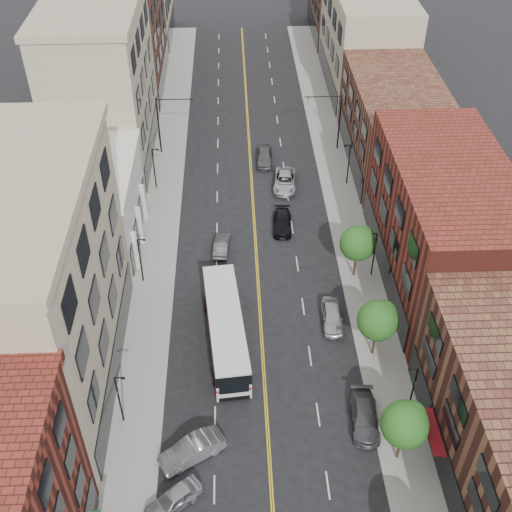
{
  "coord_description": "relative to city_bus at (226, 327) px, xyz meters",
  "views": [
    {
      "loc": [
        -2.05,
        -22.04,
        41.33
      ],
      "look_at": [
        -0.28,
        21.41,
        5.0
      ],
      "focal_mm": 45.0,
      "sensor_mm": 36.0,
      "label": 1
    }
  ],
  "objects": [
    {
      "name": "bldg_l_far_a",
      "position": [
        -13.91,
        32.17,
        7.07
      ],
      "size": [
        10.0,
        20.0,
        18.0
      ],
      "primitive_type": "cube",
      "color": "gray",
      "rests_on": "ground"
    },
    {
      "name": "lamp_r_1",
      "position": [
        14.04,
        -7.83,
        1.04
      ],
      "size": [
        0.81,
        0.55,
        5.05
      ],
      "color": "black",
      "rests_on": "sidewalk_right"
    },
    {
      "name": "bldg_r_mid",
      "position": [
        20.09,
        8.17,
        4.07
      ],
      "size": [
        10.0,
        22.0,
        12.0
      ],
      "primitive_type": "cube",
      "color": "#5B2218",
      "rests_on": "ground"
    },
    {
      "name": "car_parked_far",
      "position": [
        9.44,
        2.03,
        -1.15
      ],
      "size": [
        2.01,
        4.64,
        1.56
      ],
      "primitive_type": "imported",
      "rotation": [
        0.0,
        0.0,
        -0.04
      ],
      "color": "#A4A6AC",
      "rests_on": "ground"
    },
    {
      "name": "lamp_l_2",
      "position": [
        -7.86,
        8.17,
        1.04
      ],
      "size": [
        0.81,
        0.55,
        5.05
      ],
      "color": "black",
      "rests_on": "sidewalk_left"
    },
    {
      "name": "lamp_r_2",
      "position": [
        14.04,
        8.17,
        1.04
      ],
      "size": [
        0.81,
        0.55,
        5.05
      ],
      "color": "black",
      "rests_on": "sidewalk_right"
    },
    {
      "name": "sidewalk_left",
      "position": [
        -6.91,
        19.17,
        -1.85
      ],
      "size": [
        4.0,
        110.0,
        0.15
      ],
      "primitive_type": "cube",
      "color": "gray",
      "rests_on": "ground"
    },
    {
      "name": "car_lane_b",
      "position": [
        6.89,
        23.97,
        -1.16
      ],
      "size": [
        3.15,
        5.76,
        1.53
      ],
      "primitive_type": "imported",
      "rotation": [
        0.0,
        0.0,
        -0.11
      ],
      "color": "#B2B4BA",
      "rests_on": "ground"
    },
    {
      "name": "bldg_l_white",
      "position": [
        -13.91,
        15.17,
        2.07
      ],
      "size": [
        10.0,
        14.0,
        8.0
      ],
      "primitive_type": "cube",
      "color": "silver",
      "rests_on": "ground"
    },
    {
      "name": "lamp_l_1",
      "position": [
        -7.86,
        -7.83,
        1.04
      ],
      "size": [
        0.81,
        0.55,
        5.05
      ],
      "color": "black",
      "rests_on": "sidewalk_left"
    },
    {
      "name": "car_lane_c",
      "position": [
        4.79,
        29.37,
        -1.11
      ],
      "size": [
        2.13,
        4.85,
        1.62
      ],
      "primitive_type": "imported",
      "rotation": [
        0.0,
        0.0,
        -0.04
      ],
      "color": "#4A4A4F",
      "rests_on": "ground"
    },
    {
      "name": "sidewalk_right",
      "position": [
        13.09,
        19.17,
        -1.85
      ],
      "size": [
        4.0,
        110.0,
        0.15
      ],
      "primitive_type": "cube",
      "color": "gray",
      "rests_on": "ground"
    },
    {
      "name": "car_lane_behind",
      "position": [
        -0.38,
        12.64,
        -1.25
      ],
      "size": [
        1.84,
        4.22,
        1.35
      ],
      "primitive_type": "imported",
      "rotation": [
        0.0,
        0.0,
        3.04
      ],
      "color": "#414245",
      "rests_on": "ground"
    },
    {
      "name": "car_parked_mid",
      "position": [
        10.49,
        -8.68,
        -1.2
      ],
      "size": [
        2.34,
        5.15,
        1.46
      ],
      "primitive_type": "imported",
      "rotation": [
        0.0,
        0.0,
        -0.06
      ],
      "color": "#48484C",
      "rests_on": "ground"
    },
    {
      "name": "city_bus",
      "position": [
        0.0,
        0.0,
        0.0
      ],
      "size": [
        4.07,
        13.09,
        3.31
      ],
      "rotation": [
        0.0,
        0.0,
        0.1
      ],
      "color": "silver",
      "rests_on": "ground"
    },
    {
      "name": "tree_r_1",
      "position": [
        12.48,
        -11.75,
        2.2
      ],
      "size": [
        3.4,
        3.4,
        5.59
      ],
      "color": "black",
      "rests_on": "sidewalk_right"
    },
    {
      "name": "car_angle_a",
      "position": [
        -3.65,
        -14.86,
        -1.21
      ],
      "size": [
        4.35,
        3.91,
        1.43
      ],
      "primitive_type": "imported",
      "rotation": [
        0.0,
        0.0,
        -0.91
      ],
      "color": "#A8ACB0",
      "rests_on": "ground"
    },
    {
      "name": "bldg_r_far_c",
      "position": [
        20.09,
        70.17,
        3.57
      ],
      "size": [
        10.0,
        18.0,
        11.0
      ],
      "primitive_type": "cube",
      "color": "#532A21",
      "rests_on": "ground"
    },
    {
      "name": "lamp_l_3",
      "position": [
        -7.86,
        24.17,
        1.04
      ],
      "size": [
        0.81,
        0.55,
        5.05
      ],
      "color": "black",
      "rests_on": "sidewalk_left"
    },
    {
      "name": "tree_r_2",
      "position": [
        12.48,
        -1.75,
        2.2
      ],
      "size": [
        3.4,
        3.4,
        5.59
      ],
      "color": "black",
      "rests_on": "sidewalk_right"
    },
    {
      "name": "signal_mast_left",
      "position": [
        -7.17,
        32.17,
        2.72
      ],
      "size": [
        4.49,
        0.18,
        7.2
      ],
      "color": "black",
      "rests_on": "sidewalk_left"
    },
    {
      "name": "signal_mast_right",
      "position": [
        13.36,
        32.17,
        2.72
      ],
      "size": [
        4.49,
        0.18,
        7.2
      ],
      "color": "black",
      "rests_on": "sidewalk_right"
    },
    {
      "name": "tree_r_3",
      "position": [
        12.48,
        8.25,
        2.2
      ],
      "size": [
        3.4,
        3.4,
        5.59
      ],
      "color": "black",
      "rests_on": "sidewalk_right"
    },
    {
      "name": "car_lane_a",
      "position": [
        6.02,
        16.14,
        -1.24
      ],
      "size": [
        2.21,
        4.82,
        1.37
      ],
      "primitive_type": "imported",
      "rotation": [
        0.0,
        0.0,
        -0.06
      ],
      "color": "black",
      "rests_on": "ground"
    },
    {
      "name": "bldg_l_far_b",
      "position": [
        -13.91,
        52.17,
        5.57
      ],
      "size": [
        10.0,
        20.0,
        15.0
      ],
      "primitive_type": "cube",
      "color": "#532A21",
      "rests_on": "ground"
    },
    {
      "name": "bldg_l_tanoffice",
      "position": [
        -13.91,
        -2.83,
        7.07
      ],
      "size": [
        10.0,
        22.0,
        18.0
      ],
      "primitive_type": "cube",
      "color": "gray",
      "rests_on": "ground"
    },
    {
      "name": "car_angle_b",
      "position": [
        -2.51,
        -11.12,
        -1.12
      ],
      "size": [
        5.1,
        3.96,
        1.62
      ],
      "primitive_type": "imported",
      "rotation": [
        0.0,
        0.0,
        -1.04
      ],
      "color": "#B8BCC1",
      "rests_on": "ground"
    },
    {
      "name": "lamp_r_3",
      "position": [
        14.04,
        24.17,
        1.04
      ],
      "size": [
        0.81,
        0.55,
        5.05
      ],
      "color": "black",
      "rests_on": "sidewalk_right"
    },
    {
      "name": "bldg_r_far_a",
      "position": [
        20.09,
        29.17,
        3.07
      ],
      "size": [
        10.0,
        20.0,
        10.0
      ],
      "primitive_type": "cube",
      "color": "#532A21",
      "rests_on": "ground"
    },
    {
      "name": "bldg_r_far_b",
      "position": [
        20.09,
        50.17,
        5.07
      ],
      "size": [
        10.0,
        22.0,
        14.0
      ],
      "primitive_type": "cube",
      "color": "gray",
      "rests_on": "ground"
    }
  ]
}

